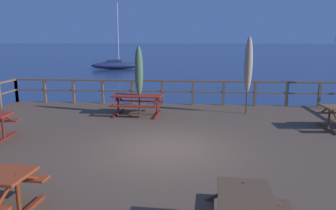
% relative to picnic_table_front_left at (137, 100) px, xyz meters
% --- Properties ---
extents(ground_plane, '(600.00, 600.00, 0.00)m').
position_rel_picnic_table_front_left_xyz_m(ground_plane, '(1.42, -3.87, -1.20)').
color(ground_plane, navy).
extents(wooden_deck, '(15.26, 12.25, 0.64)m').
position_rel_picnic_table_front_left_xyz_m(wooden_deck, '(1.42, -3.87, -0.88)').
color(wooden_deck, brown).
rests_on(wooden_deck, ground).
extents(railing_waterside_far, '(15.06, 0.10, 1.09)m').
position_rel_picnic_table_front_left_xyz_m(railing_waterside_far, '(1.42, 2.11, 0.17)').
color(railing_waterside_far, brown).
rests_on(railing_waterside_far, wooden_deck).
extents(picnic_table_front_left, '(1.97, 1.50, 0.78)m').
position_rel_picnic_table_front_left_xyz_m(picnic_table_front_left, '(0.00, 0.00, 0.00)').
color(picnic_table_front_left, maroon).
rests_on(picnic_table_front_left, wooden_deck).
extents(patio_umbrella_tall_mid_left, '(0.32, 0.32, 2.98)m').
position_rel_picnic_table_front_left_xyz_m(patio_umbrella_tall_mid_left, '(4.22, 0.54, 1.34)').
color(patio_umbrella_tall_mid_left, '#4C3828').
rests_on(patio_umbrella_tall_mid_left, wooden_deck).
extents(patio_umbrella_tall_back_left, '(0.32, 0.32, 2.63)m').
position_rel_picnic_table_front_left_xyz_m(patio_umbrella_tall_back_left, '(0.06, 0.08, 1.11)').
color(patio_umbrella_tall_back_left, '#4C3828').
rests_on(patio_umbrella_tall_back_left, wooden_deck).
extents(sailboat_distant, '(6.23, 3.16, 7.72)m').
position_rel_picnic_table_front_left_xyz_m(sailboat_distant, '(-7.28, 26.39, -0.68)').
color(sailboat_distant, navy).
rests_on(sailboat_distant, ground).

